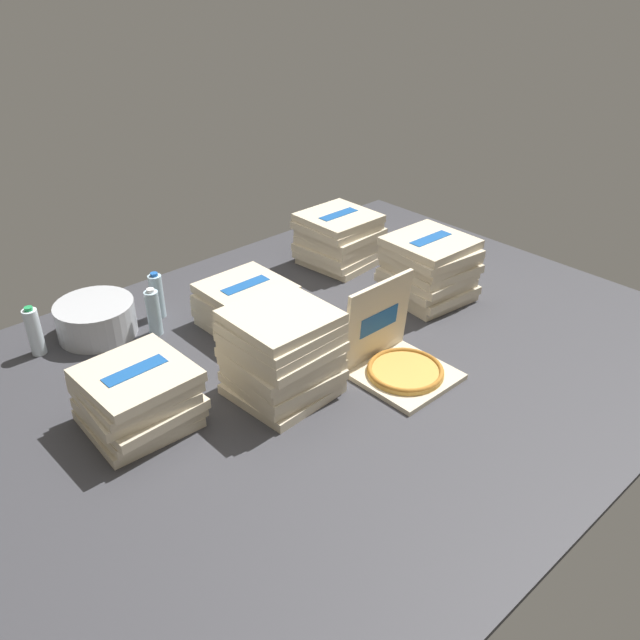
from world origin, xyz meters
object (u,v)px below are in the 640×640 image
Objects in this scene: pizza_stack_center_far at (429,269)px; pizza_stack_center_near at (247,305)px; ice_bucket at (96,319)px; pizza_stack_right_near at (339,239)px; pizza_stack_right_mid at (137,397)px; pizza_stack_right_far at (282,354)px; water_bottle_0 at (154,312)px; water_bottle_2 at (157,296)px; open_pizza_box at (398,359)px; water_bottle_1 at (34,332)px.

pizza_stack_center_far is 0.91m from pizza_stack_center_near.
pizza_stack_center_near is at bearing -34.78° from ice_bucket.
pizza_stack_right_near is 1.34m from ice_bucket.
pizza_stack_right_far is at bearing -21.74° from pizza_stack_right_mid.
water_bottle_0 is (-1.13, 0.02, -0.03)m from pizza_stack_right_near.
water_bottle_0 is 0.16m from water_bottle_2.
pizza_stack_right_mid is 0.98× the size of pizza_stack_center_far.
pizza_stack_right_far reaches higher than ice_bucket.
pizza_stack_right_mid is 1.76× the size of water_bottle_2.
open_pizza_box is at bearing -121.13° from pizza_stack_right_near.
water_bottle_2 is at bearing 93.47° from pizza_stack_right_far.
water_bottle_1 is at bearing 131.91° from open_pizza_box.
pizza_stack_center_near is 0.91m from water_bottle_1.
ice_bucket is (0.17, 0.69, -0.04)m from pizza_stack_right_mid.
open_pizza_box is at bearing -58.92° from water_bottle_0.
pizza_stack_right_far reaches higher than pizza_stack_center_far.
pizza_stack_right_near is at bearing 18.58° from pizza_stack_right_mid.
ice_bucket is at bearing 76.16° from pizza_stack_right_mid.
water_bottle_0 and water_bottle_2 have the same top height.
pizza_stack_right_near is 1.07× the size of pizza_stack_right_far.
pizza_stack_right_mid reaches higher than water_bottle_1.
pizza_stack_center_far is (1.54, -0.09, 0.04)m from pizza_stack_right_mid.
pizza_stack_center_far reaches higher than water_bottle_0.
pizza_stack_right_far reaches higher than water_bottle_2.
water_bottle_1 is 0.55m from water_bottle_2.
pizza_stack_right_near is at bearing -7.99° from water_bottle_2.
pizza_stack_right_mid reaches higher than water_bottle_2.
water_bottle_2 is (0.55, -0.07, 0.00)m from water_bottle_1.
water_bottle_1 reaches higher than ice_bucket.
water_bottle_2 is at bearing 114.01° from open_pizza_box.
pizza_stack_center_near is 1.75× the size of water_bottle_1.
water_bottle_0 reaches higher than ice_bucket.
water_bottle_2 is (-0.27, 0.34, 0.01)m from pizza_stack_center_near.
ice_bucket is 1.53× the size of water_bottle_2.
pizza_stack_right_mid is 1.04× the size of pizza_stack_right_far.
pizza_stack_right_mid is 1.54m from pizza_stack_center_far.
open_pizza_box is 0.95× the size of pizza_stack_right_mid.
pizza_stack_center_far reaches higher than pizza_stack_right_near.
pizza_stack_right_mid is 0.72m from ice_bucket.
pizza_stack_right_mid is at bearing -125.22° from water_bottle_2.
water_bottle_0 is (-1.17, 0.61, -0.05)m from pizza_stack_center_far.
pizza_stack_center_near is at bearing 153.83° from pizza_stack_center_far.
pizza_stack_right_near is at bearing -7.77° from water_bottle_1.
pizza_stack_right_far is (-0.21, -0.51, 0.08)m from pizza_stack_center_near.
pizza_stack_center_far is at bearing 6.39° from pizza_stack_right_far.
pizza_stack_right_mid is at bearing -156.76° from pizza_stack_center_near.
pizza_stack_right_near is 1.13m from water_bottle_0.
ice_bucket is 0.26m from water_bottle_1.
pizza_stack_center_near is at bearing -30.56° from water_bottle_0.
open_pizza_box is 1.54m from water_bottle_1.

